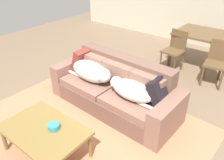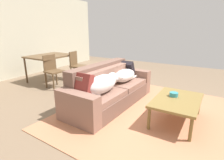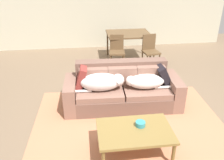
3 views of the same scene
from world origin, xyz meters
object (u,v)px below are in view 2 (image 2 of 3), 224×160
(coffee_table, at_px, (177,101))
(dining_chair_near_left, at_px, (53,69))
(dog_on_right_cushion, at_px, (124,76))
(dining_table, at_px, (50,58))
(dog_on_left_cushion, at_px, (103,83))
(bowl_on_coffee_table, at_px, (174,94))
(couch, at_px, (109,89))
(throw_pillow_by_left_arm, at_px, (80,86))
(dining_chair_near_right, at_px, (77,64))
(throw_pillow_by_right_arm, at_px, (126,69))

(coffee_table, relative_size, dining_chair_near_left, 1.22)
(dog_on_right_cushion, height_order, dining_table, dining_table)
(dog_on_left_cushion, xyz_separation_m, bowl_on_coffee_table, (0.44, -1.17, -0.13))
(coffee_table, xyz_separation_m, dining_table, (0.63, 3.82, 0.33))
(dog_on_left_cushion, xyz_separation_m, dining_chair_near_left, (0.56, 2.01, -0.09))
(couch, bearing_deg, dog_on_left_cushion, -159.49)
(couch, relative_size, dog_on_right_cushion, 2.62)
(couch, height_order, throw_pillow_by_left_arm, couch)
(couch, xyz_separation_m, dining_table, (0.57, 2.44, 0.38))
(dog_on_right_cushion, bearing_deg, couch, 162.41)
(dining_table, height_order, dining_chair_near_left, dining_chair_near_left)
(dining_table, relative_size, dining_chair_near_right, 1.38)
(dining_chair_near_left, bearing_deg, dog_on_left_cushion, -99.72)
(couch, height_order, dog_on_right_cushion, couch)
(dining_chair_near_left, xyz_separation_m, dining_chair_near_right, (0.89, -0.06, -0.01))
(throw_pillow_by_left_arm, bearing_deg, couch, -5.49)
(bowl_on_coffee_table, relative_size, dining_table, 0.12)
(couch, height_order, dining_chair_near_left, dining_chair_near_left)
(throw_pillow_by_right_arm, xyz_separation_m, dining_table, (-0.22, 2.42, 0.10))
(dog_on_left_cushion, relative_size, throw_pillow_by_left_arm, 2.15)
(dog_on_right_cushion, xyz_separation_m, throw_pillow_by_left_arm, (-1.19, 0.22, 0.06))
(throw_pillow_by_right_arm, xyz_separation_m, dining_chair_near_right, (0.26, 1.81, -0.11))
(dog_on_left_cushion, distance_m, dining_chair_near_right, 2.43)
(dog_on_right_cushion, relative_size, throw_pillow_by_right_arm, 2.08)
(dog_on_right_cushion, relative_size, coffee_table, 0.80)
(dog_on_left_cushion, distance_m, bowl_on_coffee_table, 1.26)
(dog_on_left_cushion, relative_size, coffee_table, 0.88)
(couch, relative_size, coffee_table, 2.10)
(bowl_on_coffee_table, relative_size, dining_chair_near_right, 0.17)
(dog_on_right_cushion, xyz_separation_m, bowl_on_coffee_table, (-0.35, -1.16, -0.09))
(dog_on_right_cushion, bearing_deg, dining_table, 88.31)
(couch, bearing_deg, dog_on_right_cushion, -17.59)
(dog_on_right_cushion, bearing_deg, throw_pillow_by_right_arm, 23.85)
(dog_on_right_cushion, relative_size, throw_pillow_by_left_arm, 1.95)
(throw_pillow_by_left_arm, relative_size, dining_table, 0.37)
(throw_pillow_by_right_arm, bearing_deg, coffee_table, -121.16)
(throw_pillow_by_right_arm, bearing_deg, dining_table, 95.19)
(throw_pillow_by_left_arm, bearing_deg, dining_chair_near_right, 43.51)
(dog_on_left_cushion, bearing_deg, dining_chair_near_left, 76.68)
(coffee_table, relative_size, bowl_on_coffee_table, 7.39)
(couch, height_order, dog_on_left_cushion, couch)
(couch, distance_m, bowl_on_coffee_table, 1.31)
(couch, relative_size, dining_table, 1.87)
(throw_pillow_by_right_arm, distance_m, dining_chair_near_left, 1.97)
(couch, relative_size, dog_on_left_cushion, 2.38)
(dog_on_right_cushion, bearing_deg, coffee_table, -107.68)
(dog_on_left_cushion, height_order, dog_on_right_cushion, dog_on_left_cushion)
(couch, height_order, dining_chair_near_right, dining_chair_near_right)
(dog_on_right_cushion, relative_size, dining_table, 0.71)
(coffee_table, relative_size, dining_table, 0.89)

